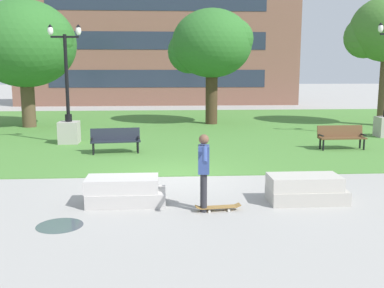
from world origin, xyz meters
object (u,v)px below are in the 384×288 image
Objects in this scene: concrete_block_left at (306,189)px; person_skateboarder at (204,167)px; park_bench_near_right at (115,139)px; park_bench_near_left at (341,136)px; skateboard at (218,207)px; lamp_post_left at (69,120)px; concrete_block_center at (125,191)px.

person_skateboarder is (-2.45, -0.49, 0.67)m from concrete_block_left.
person_skateboarder is at bearing -68.96° from park_bench_near_right.
park_bench_near_left is at bearing 49.97° from person_skateboarder.
skateboard is at bearing -165.89° from concrete_block_left.
concrete_block_left is 11.27m from lamp_post_left.
concrete_block_left is at bearing 11.25° from person_skateboarder.
concrete_block_center is at bearing 161.70° from person_skateboarder.
concrete_block_center is 0.38× the size of lamp_post_left.
skateboard is 10.52m from lamp_post_left.
concrete_block_center is at bearing -140.00° from park_bench_near_left.
concrete_block_left is 7.45m from park_bench_near_left.
concrete_block_left is 1.05× the size of person_skateboarder.
concrete_block_center is 0.99× the size of park_bench_near_right.
concrete_block_center is 4.24m from concrete_block_left.
skateboard is at bearing -60.98° from lamp_post_left.
park_bench_near_right is at bearing 128.66° from concrete_block_left.
park_bench_near_left is at bearing 40.00° from concrete_block_center.
person_skateboarder is 9.24m from park_bench_near_left.
concrete_block_center is 1.01× the size of concrete_block_left.
concrete_block_center reaches higher than skateboard.
concrete_block_center is at bearing -70.71° from lamp_post_left.
skateboard is 0.22× the size of lamp_post_left.
skateboard is (0.32, -0.05, -0.89)m from person_skateboarder.
person_skateboarder is 0.92× the size of park_bench_near_right.
park_bench_near_right is (-2.63, 6.84, -0.44)m from person_skateboarder.
person_skateboarder reaches higher than park_bench_near_left.
person_skateboarder is (1.78, -0.59, 0.67)m from concrete_block_center.
skateboard is at bearing -16.91° from concrete_block_center.
skateboard is (2.10, -0.64, -0.22)m from concrete_block_center.
skateboard is (-2.14, -0.54, -0.22)m from concrete_block_left.
lamp_post_left is at bearing 129.93° from concrete_block_left.
person_skateboarder is at bearing 171.25° from skateboard.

